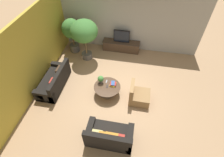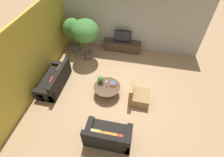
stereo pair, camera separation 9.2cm
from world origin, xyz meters
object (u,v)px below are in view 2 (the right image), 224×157
(coffee_table, at_px, (107,89))
(couch_near_entry, at_px, (108,136))
(television, at_px, (123,36))
(potted_plant_tabletop, at_px, (101,79))
(media_console, at_px, (122,46))
(potted_palm_tall, at_px, (73,30))
(armchair_wicker, at_px, (138,96))
(couch_by_wall, at_px, (55,80))
(potted_palm_corner, at_px, (85,32))

(coffee_table, height_order, couch_near_entry, couch_near_entry)
(television, bearing_deg, couch_near_entry, -85.88)
(television, relative_size, potted_plant_tabletop, 2.39)
(couch_near_entry, bearing_deg, media_console, -85.88)
(potted_plant_tabletop, bearing_deg, potted_palm_tall, 129.51)
(television, distance_m, armchair_wicker, 3.46)
(coffee_table, bearing_deg, media_console, 87.94)
(armchair_wicker, height_order, potted_palm_tall, potted_palm_tall)
(couch_by_wall, height_order, couch_near_entry, same)
(media_console, relative_size, coffee_table, 1.80)
(potted_palm_corner, bearing_deg, television, 30.91)
(couch_near_entry, bearing_deg, potted_palm_corner, -64.37)
(potted_palm_tall, bearing_deg, couch_by_wall, -90.18)
(potted_palm_tall, bearing_deg, coffee_table, -48.52)
(media_console, distance_m, couch_by_wall, 3.92)
(potted_palm_tall, height_order, potted_plant_tabletop, potted_palm_tall)
(potted_palm_tall, bearing_deg, potted_palm_corner, -29.84)
(couch_by_wall, bearing_deg, television, 141.70)
(couch_near_entry, xyz_separation_m, potted_palm_corner, (-1.97, 4.11, 1.18))
(coffee_table, bearing_deg, television, 87.94)
(armchair_wicker, xyz_separation_m, potted_palm_tall, (-3.58, 2.70, 0.92))
(television, distance_m, couch_by_wall, 3.96)
(couch_by_wall, relative_size, couch_near_entry, 1.24)
(couch_near_entry, relative_size, armchair_wicker, 1.78)
(couch_near_entry, xyz_separation_m, potted_palm_tall, (-2.79, 4.58, 0.90))
(potted_palm_corner, distance_m, potted_plant_tabletop, 2.45)
(media_console, xyz_separation_m, potted_palm_tall, (-2.42, -0.50, 0.91))
(television, relative_size, armchair_wicker, 0.95)
(couch_near_entry, bearing_deg, couch_by_wall, -35.64)
(couch_near_entry, bearing_deg, armchair_wicker, -113.05)
(media_console, height_order, armchair_wicker, armchair_wicker)
(television, bearing_deg, armchair_wicker, -70.04)
(potted_palm_corner, relative_size, potted_plant_tabletop, 6.03)
(potted_palm_tall, distance_m, potted_plant_tabletop, 3.20)
(coffee_table, relative_size, couch_near_entry, 0.70)
(armchair_wicker, distance_m, potted_palm_tall, 4.58)
(couch_near_entry, distance_m, armchair_wicker, 2.04)
(television, height_order, potted_plant_tabletop, television)
(television, distance_m, couch_near_entry, 5.12)
(media_console, height_order, potted_palm_tall, potted_palm_tall)
(media_console, xyz_separation_m, couch_near_entry, (0.37, -5.08, 0.02))
(television, height_order, potted_palm_tall, potted_palm_tall)
(potted_palm_tall, relative_size, potted_plant_tabletop, 5.27)
(coffee_table, distance_m, potted_palm_tall, 3.59)
(television, bearing_deg, media_console, 90.00)
(couch_by_wall, bearing_deg, coffee_table, 89.17)
(potted_palm_corner, bearing_deg, couch_near_entry, -64.37)
(couch_near_entry, bearing_deg, television, -85.88)
(media_console, bearing_deg, armchair_wicker, -70.05)
(coffee_table, distance_m, armchair_wicker, 1.28)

